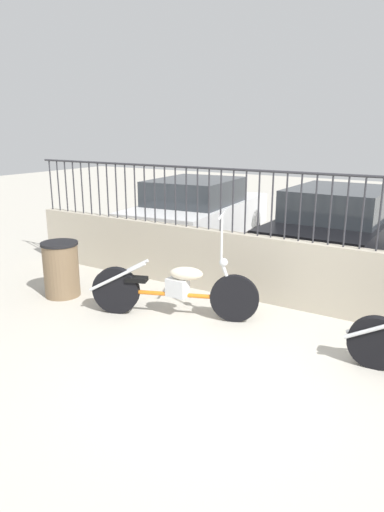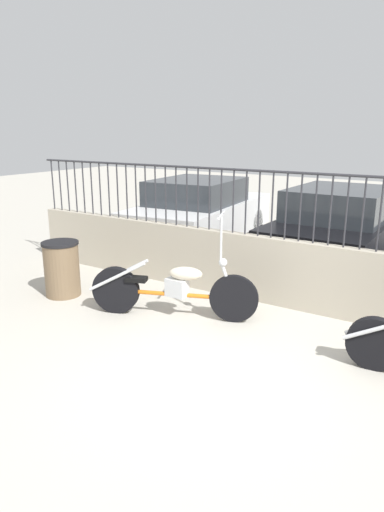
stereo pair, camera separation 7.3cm
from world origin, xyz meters
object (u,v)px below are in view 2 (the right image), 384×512
(car_black, at_px, (341,228))
(car_white, at_px, (200,212))
(motorcycle_orange, at_px, (165,288))
(trash_bin, at_px, (62,269))

(car_black, bearing_deg, car_white, 88.89)
(motorcycle_orange, relative_size, car_black, 0.55)
(motorcycle_orange, height_order, car_black, car_black)
(motorcycle_orange, distance_m, trash_bin, 1.79)
(car_white, bearing_deg, motorcycle_orange, -160.03)
(trash_bin, xyz_separation_m, car_white, (0.10, 3.79, 0.30))
(trash_bin, bearing_deg, car_black, 49.77)
(trash_bin, distance_m, car_white, 3.81)
(motorcycle_orange, bearing_deg, trash_bin, 164.51)
(car_white, distance_m, car_black, 3.02)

